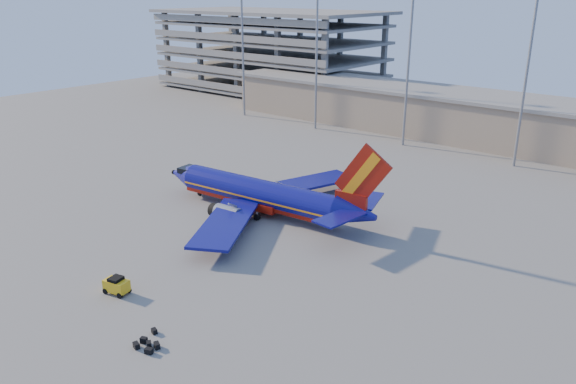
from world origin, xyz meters
name	(u,v)px	position (x,y,z in m)	size (l,w,h in m)	color
ground	(247,231)	(0.00, 0.00, 0.00)	(220.00, 220.00, 0.00)	slate
terminal_building	(512,122)	(10.00, 58.00, 4.32)	(122.00, 16.00, 8.50)	gray
parking_garage	(270,47)	(-62.00, 74.05, 11.73)	(62.00, 32.00, 21.40)	slate
light_mast_row	(466,50)	(5.00, 46.00, 17.55)	(101.60, 1.60, 28.65)	gray
aircraft_main	(265,195)	(-2.22, 5.51, 2.39)	(32.98, 31.59, 11.17)	navy
baggage_tug	(116,285)	(0.64, -18.19, 0.86)	(2.56, 1.87, 1.66)	yellow
luggage_pile	(148,343)	(9.61, -21.42, 0.23)	(2.57, 2.69, 0.49)	black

